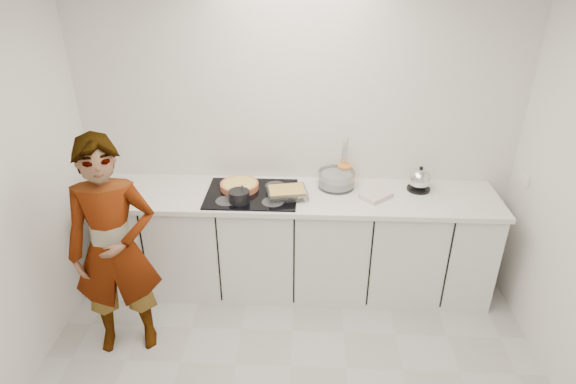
{
  "coord_description": "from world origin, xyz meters",
  "views": [
    {
      "loc": [
        0.1,
        -2.12,
        2.7
      ],
      "look_at": [
        -0.05,
        1.05,
        1.05
      ],
      "focal_mm": 30.0,
      "sensor_mm": 36.0,
      "label": 1
    }
  ],
  "objects_px": {
    "hob": "(252,194)",
    "baking_dish": "(287,192)",
    "mixing_bowl": "(336,180)",
    "cook": "(114,250)",
    "kettle": "(420,180)",
    "saucepan": "(239,196)",
    "tart_dish": "(239,185)",
    "utensil_crock": "(344,173)"
  },
  "relations": [
    {
      "from": "hob",
      "to": "baking_dish",
      "type": "distance_m",
      "value": 0.29
    },
    {
      "from": "mixing_bowl",
      "to": "cook",
      "type": "bearing_deg",
      "value": -150.64
    },
    {
      "from": "cook",
      "to": "baking_dish",
      "type": "bearing_deg",
      "value": 17.41
    },
    {
      "from": "hob",
      "to": "kettle",
      "type": "xyz_separation_m",
      "value": [
        1.35,
        0.14,
        0.08
      ]
    },
    {
      "from": "hob",
      "to": "kettle",
      "type": "bearing_deg",
      "value": 6.11
    },
    {
      "from": "saucepan",
      "to": "kettle",
      "type": "distance_m",
      "value": 1.46
    },
    {
      "from": "saucepan",
      "to": "tart_dish",
      "type": "bearing_deg",
      "value": 97.39
    },
    {
      "from": "saucepan",
      "to": "utensil_crock",
      "type": "relative_size",
      "value": 1.22
    },
    {
      "from": "baking_dish",
      "to": "utensil_crock",
      "type": "distance_m",
      "value": 0.56
    },
    {
      "from": "saucepan",
      "to": "mixing_bowl",
      "type": "distance_m",
      "value": 0.82
    },
    {
      "from": "hob",
      "to": "cook",
      "type": "distance_m",
      "value": 1.12
    },
    {
      "from": "saucepan",
      "to": "mixing_bowl",
      "type": "relative_size",
      "value": 0.47
    },
    {
      "from": "kettle",
      "to": "hob",
      "type": "bearing_deg",
      "value": -173.89
    },
    {
      "from": "cook",
      "to": "mixing_bowl",
      "type": "bearing_deg",
      "value": 16.6
    },
    {
      "from": "tart_dish",
      "to": "utensil_crock",
      "type": "distance_m",
      "value": 0.88
    },
    {
      "from": "saucepan",
      "to": "utensil_crock",
      "type": "xyz_separation_m",
      "value": [
        0.83,
        0.42,
        0.01
      ]
    },
    {
      "from": "mixing_bowl",
      "to": "kettle",
      "type": "bearing_deg",
      "value": -2.02
    },
    {
      "from": "baking_dish",
      "to": "tart_dish",
      "type": "bearing_deg",
      "value": 164.46
    },
    {
      "from": "mixing_bowl",
      "to": "utensil_crock",
      "type": "relative_size",
      "value": 2.58
    },
    {
      "from": "tart_dish",
      "to": "kettle",
      "type": "bearing_deg",
      "value": 2.71
    },
    {
      "from": "tart_dish",
      "to": "kettle",
      "type": "distance_m",
      "value": 1.46
    },
    {
      "from": "kettle",
      "to": "tart_dish",
      "type": "bearing_deg",
      "value": -177.29
    },
    {
      "from": "baking_dish",
      "to": "kettle",
      "type": "height_order",
      "value": "kettle"
    },
    {
      "from": "baking_dish",
      "to": "cook",
      "type": "height_order",
      "value": "cook"
    },
    {
      "from": "hob",
      "to": "utensil_crock",
      "type": "xyz_separation_m",
      "value": [
        0.75,
        0.28,
        0.07
      ]
    },
    {
      "from": "kettle",
      "to": "cook",
      "type": "xyz_separation_m",
      "value": [
        -2.22,
        -0.85,
        -0.17
      ]
    },
    {
      "from": "saucepan",
      "to": "kettle",
      "type": "bearing_deg",
      "value": 11.32
    },
    {
      "from": "cook",
      "to": "saucepan",
      "type": "bearing_deg",
      "value": 22.66
    },
    {
      "from": "baking_dish",
      "to": "cook",
      "type": "xyz_separation_m",
      "value": [
        -1.15,
        -0.67,
        -0.13
      ]
    },
    {
      "from": "utensil_crock",
      "to": "cook",
      "type": "xyz_separation_m",
      "value": [
        -1.62,
        -0.98,
        -0.15
      ]
    },
    {
      "from": "tart_dish",
      "to": "cook",
      "type": "bearing_deg",
      "value": -134.38
    },
    {
      "from": "utensil_crock",
      "to": "hob",
      "type": "bearing_deg",
      "value": -159.44
    },
    {
      "from": "tart_dish",
      "to": "kettle",
      "type": "height_order",
      "value": "kettle"
    },
    {
      "from": "kettle",
      "to": "saucepan",
      "type": "bearing_deg",
      "value": -168.68
    },
    {
      "from": "tart_dish",
      "to": "saucepan",
      "type": "relative_size",
      "value": 2.22
    },
    {
      "from": "saucepan",
      "to": "utensil_crock",
      "type": "distance_m",
      "value": 0.93
    },
    {
      "from": "tart_dish",
      "to": "kettle",
      "type": "relative_size",
      "value": 1.89
    },
    {
      "from": "tart_dish",
      "to": "utensil_crock",
      "type": "relative_size",
      "value": 2.71
    },
    {
      "from": "baking_dish",
      "to": "utensil_crock",
      "type": "bearing_deg",
      "value": 33.98
    },
    {
      "from": "mixing_bowl",
      "to": "utensil_crock",
      "type": "distance_m",
      "value": 0.13
    },
    {
      "from": "hob",
      "to": "utensil_crock",
      "type": "relative_size",
      "value": 4.89
    },
    {
      "from": "tart_dish",
      "to": "saucepan",
      "type": "distance_m",
      "value": 0.22
    }
  ]
}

